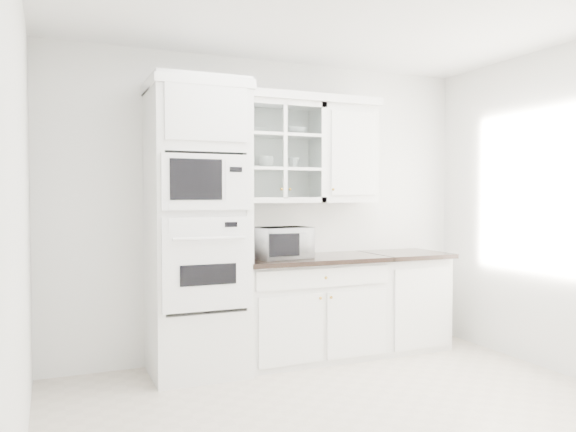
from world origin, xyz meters
name	(u,v)px	position (x,y,z in m)	size (l,w,h in m)	color
ground	(366,422)	(0.00, 0.00, 0.01)	(4.00, 3.50, 0.01)	#BEB2A2
room_shell	(335,151)	(0.00, 0.43, 1.78)	(4.00, 3.50, 2.70)	white
oven_column	(197,228)	(-0.75, 1.42, 1.20)	(0.76, 0.68, 2.40)	white
base_cabinet_run	(310,307)	(0.28, 1.45, 0.46)	(1.32, 0.67, 0.92)	white
extra_base_cabinet	(403,299)	(1.28, 1.45, 0.46)	(0.72, 0.67, 0.92)	white
upper_cabinet_glass	(278,153)	(0.03, 1.58, 1.85)	(0.80, 0.33, 0.90)	white
upper_cabinet_solid	(344,155)	(0.71, 1.58, 1.85)	(0.55, 0.33, 0.90)	white
crown_molding	(268,97)	(-0.07, 1.56, 2.33)	(2.14, 0.38, 0.07)	white
countertop_microwave	(281,243)	(-0.01, 1.40, 1.06)	(0.47, 0.39, 0.27)	white
bowl_a	(257,131)	(-0.18, 1.57, 2.03)	(0.19, 0.19, 0.05)	white
bowl_b	(295,132)	(0.19, 1.57, 2.04)	(0.21, 0.21, 0.07)	white
cup_a	(266,162)	(-0.08, 1.60, 1.76)	(0.13, 0.13, 0.10)	white
cup_b	(294,163)	(0.18, 1.57, 1.76)	(0.10, 0.10, 0.10)	white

